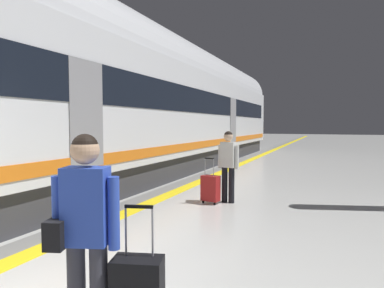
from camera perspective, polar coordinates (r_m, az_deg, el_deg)
The scene contains 6 objects.
safety_line_strip at distance 12.06m, azimuth 5.32°, elevation -4.75°, with size 0.36×80.00×0.01m, color yellow.
tactile_edge_band at distance 12.16m, azimuth 3.93°, elevation -4.68°, with size 0.58×80.00×0.01m, color slate.
high_speed_train at distance 11.00m, azimuth -8.28°, elevation 7.49°, with size 2.94×28.77×4.97m.
traveller_foreground at distance 2.67m, azimuth -18.01°, elevation -13.28°, with size 0.53×0.38×1.64m.
passenger_near at distance 7.27m, azimuth 6.24°, elevation -2.96°, with size 0.48×0.23×1.56m.
suitcase_near at distance 7.23m, azimuth 3.21°, elevation -7.58°, with size 0.41×0.29×1.00m.
Camera 1 is at (2.97, -1.37, 1.71)m, focal length 31.05 mm.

